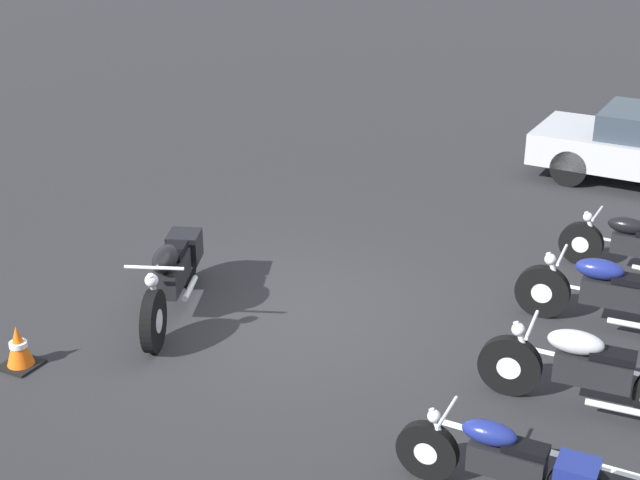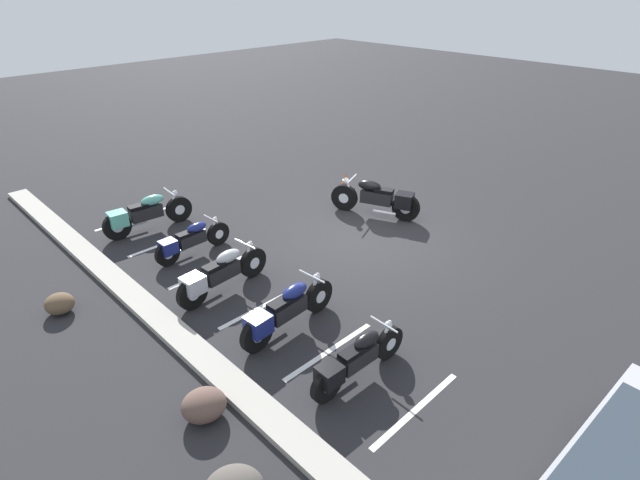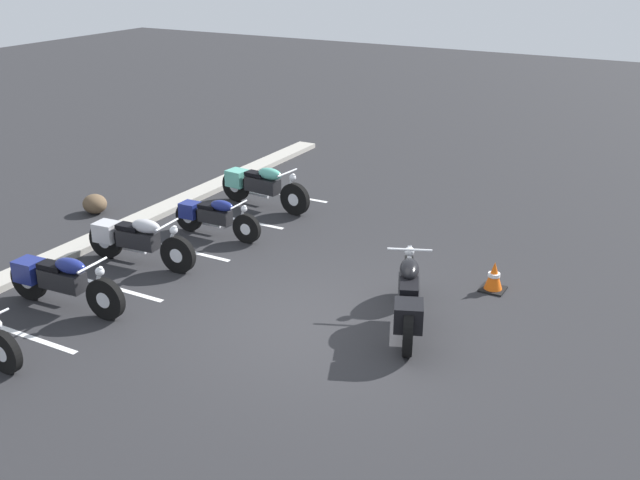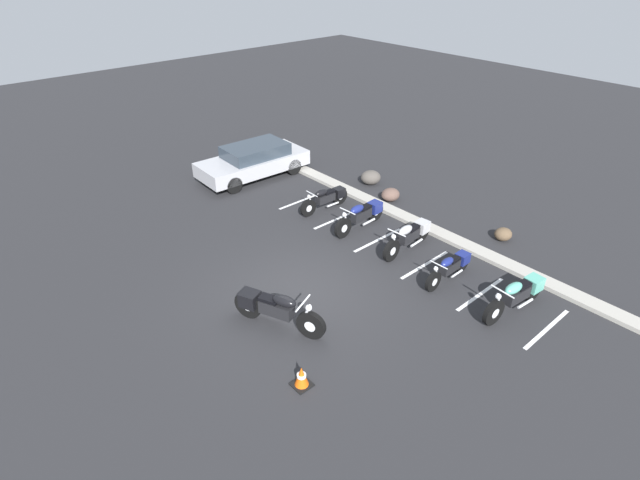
# 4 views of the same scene
# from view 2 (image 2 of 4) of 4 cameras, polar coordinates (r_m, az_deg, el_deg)

# --- Properties ---
(ground) EXTENTS (60.00, 60.00, 0.00)m
(ground) POSITION_cam_2_polar(r_m,az_deg,el_deg) (12.51, 5.04, 0.28)
(ground) COLOR #262628
(motorcycle_black_featured) EXTENTS (2.33, 1.17, 0.97)m
(motorcycle_black_featured) POSITION_cam_2_polar(r_m,az_deg,el_deg) (13.48, 6.78, 4.77)
(motorcycle_black_featured) COLOR black
(motorcycle_black_featured) RESTS_ON ground
(parked_bike_0) EXTENTS (0.58, 2.05, 0.81)m
(parked_bike_0) POSITION_cam_2_polar(r_m,az_deg,el_deg) (8.16, 4.04, -13.49)
(parked_bike_0) COLOR black
(parked_bike_0) RESTS_ON ground
(parked_bike_1) EXTENTS (0.63, 2.25, 0.89)m
(parked_bike_1) POSITION_cam_2_polar(r_m,az_deg,el_deg) (9.10, -4.07, -8.07)
(parked_bike_1) COLOR black
(parked_bike_1) RESTS_ON ground
(parked_bike_2) EXTENTS (0.63, 2.25, 0.88)m
(parked_bike_2) POSITION_cam_2_polar(r_m,az_deg,el_deg) (10.32, -11.47, -3.80)
(parked_bike_2) COLOR black
(parked_bike_2) RESTS_ON ground
(parked_bike_3) EXTENTS (0.55, 1.95, 0.77)m
(parked_bike_3) POSITION_cam_2_polar(r_m,az_deg,el_deg) (11.86, -14.70, -0.04)
(parked_bike_3) COLOR black
(parked_bike_3) RESTS_ON ground
(parked_bike_4) EXTENTS (0.66, 2.32, 0.91)m
(parked_bike_4) POSITION_cam_2_polar(r_m,az_deg,el_deg) (13.33, -19.51, 2.84)
(parked_bike_4) COLOR black
(parked_bike_4) RESTS_ON ground
(concrete_curb) EXTENTS (18.00, 0.50, 0.12)m
(concrete_curb) POSITION_cam_2_polar(r_m,az_deg,el_deg) (9.69, -16.61, -9.83)
(concrete_curb) COLOR #A8A399
(concrete_curb) RESTS_ON ground
(landscape_rock_1) EXTENTS (0.79, 0.83, 0.48)m
(landscape_rock_1) POSITION_cam_2_polar(r_m,az_deg,el_deg) (7.91, -13.13, -17.89)
(landscape_rock_1) COLOR brown
(landscape_rock_1) RESTS_ON ground
(landscape_rock_2) EXTENTS (0.69, 0.71, 0.41)m
(landscape_rock_2) POSITION_cam_2_polar(r_m,az_deg,el_deg) (10.94, -27.62, -6.47)
(landscape_rock_2) COLOR brown
(landscape_rock_2) RESTS_ON ground
(traffic_cone) EXTENTS (0.40, 0.40, 0.51)m
(traffic_cone) POSITION_cam_2_polar(r_m,az_deg,el_deg) (15.26, 2.93, 6.65)
(traffic_cone) COLOR black
(traffic_cone) RESTS_ON ground
(stall_line_0) EXTENTS (0.10, 2.10, 0.00)m
(stall_line_0) POSITION_cam_2_polar(r_m,az_deg,el_deg) (8.12, 10.92, -18.49)
(stall_line_0) COLOR white
(stall_line_0) RESTS_ON ground
(stall_line_1) EXTENTS (0.10, 2.10, 0.00)m
(stall_line_1) POSITION_cam_2_polar(r_m,az_deg,el_deg) (8.95, 1.06, -12.55)
(stall_line_1) COLOR white
(stall_line_1) RESTS_ON ground
(stall_line_2) EXTENTS (0.10, 2.10, 0.00)m
(stall_line_2) POSITION_cam_2_polar(r_m,az_deg,el_deg) (10.06, -6.54, -7.50)
(stall_line_2) COLOR white
(stall_line_2) RESTS_ON ground
(stall_line_3) EXTENTS (0.10, 2.10, 0.00)m
(stall_line_3) POSITION_cam_2_polar(r_m,az_deg,el_deg) (11.37, -12.39, -3.43)
(stall_line_3) COLOR white
(stall_line_3) RESTS_ON ground
(stall_line_4) EXTENTS (0.10, 2.10, 0.00)m
(stall_line_4) POSITION_cam_2_polar(r_m,az_deg,el_deg) (12.81, -16.94, -0.22)
(stall_line_4) COLOR white
(stall_line_4) RESTS_ON ground
(stall_line_5) EXTENTS (0.10, 2.10, 0.00)m
(stall_line_5) POSITION_cam_2_polar(r_m,az_deg,el_deg) (14.35, -20.54, 2.33)
(stall_line_5) COLOR white
(stall_line_5) RESTS_ON ground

